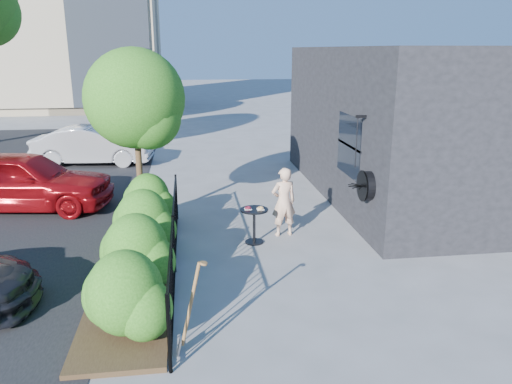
{
  "coord_description": "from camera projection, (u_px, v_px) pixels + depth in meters",
  "views": [
    {
      "loc": [
        -1.17,
        -8.53,
        3.94
      ],
      "look_at": [
        0.13,
        0.92,
        1.2
      ],
      "focal_mm": 35.0,
      "sensor_mm": 36.0,
      "label": 1
    }
  ],
  "objects": [
    {
      "name": "shrubs",
      "position": [
        140.0,
        236.0,
        8.99
      ],
      "size": [
        1.1,
        5.6,
        1.24
      ],
      "color": "#256016",
      "rests_on": "ground"
    },
    {
      "name": "car_silver",
      "position": [
        93.0,
        145.0,
        17.57
      ],
      "size": [
        4.18,
        1.8,
        1.34
      ],
      "primitive_type": "imported",
      "rotation": [
        0.0,
        0.0,
        1.47
      ],
      "color": "#AEAFB3",
      "rests_on": "ground"
    },
    {
      "name": "car_red",
      "position": [
        23.0,
        181.0,
        12.55
      ],
      "size": [
        4.62,
        2.39,
        1.5
      ],
      "primitive_type": "imported",
      "rotation": [
        0.0,
        0.0,
        1.43
      ],
      "color": "maroon",
      "rests_on": "ground"
    },
    {
      "name": "shop_building",
      "position": [
        430.0,
        122.0,
        13.82
      ],
      "size": [
        6.22,
        9.0,
        4.0
      ],
      "color": "black",
      "rests_on": "ground"
    },
    {
      "name": "cafe_table",
      "position": [
        254.0,
        220.0,
        10.41
      ],
      "size": [
        0.59,
        0.59,
        0.79
      ],
      "rotation": [
        0.0,
        0.0,
        -0.0
      ],
      "color": "black",
      "rests_on": "ground"
    },
    {
      "name": "ground",
      "position": [
        256.0,
        267.0,
        9.36
      ],
      "size": [
        120.0,
        120.0,
        0.0
      ],
      "primitive_type": "plane",
      "color": "gray",
      "rests_on": "ground"
    },
    {
      "name": "fence",
      "position": [
        174.0,
        243.0,
        9.01
      ],
      "size": [
        0.05,
        6.05,
        1.1
      ],
      "color": "black",
      "rests_on": "ground"
    },
    {
      "name": "shovel",
      "position": [
        188.0,
        313.0,
        6.56
      ],
      "size": [
        0.45,
        0.18,
        1.35
      ],
      "color": "brown",
      "rests_on": "ground"
    },
    {
      "name": "patio_tree",
      "position": [
        138.0,
        105.0,
        10.93
      ],
      "size": [
        2.2,
        2.2,
        3.94
      ],
      "color": "#3F2B19",
      "rests_on": "ground"
    },
    {
      "name": "planting_bed",
      "position": [
        136.0,
        272.0,
        9.06
      ],
      "size": [
        1.3,
        6.0,
        0.08
      ],
      "primitive_type": "cube",
      "color": "#382616",
      "rests_on": "ground"
    },
    {
      "name": "woman",
      "position": [
        284.0,
        202.0,
        10.78
      ],
      "size": [
        0.61,
        0.45,
        1.52
      ],
      "primitive_type": "imported",
      "rotation": [
        0.0,
        0.0,
        3.31
      ],
      "color": "#E3B292",
      "rests_on": "ground"
    }
  ]
}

